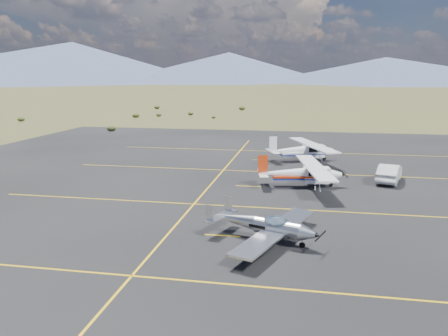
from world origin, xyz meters
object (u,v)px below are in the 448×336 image
(sedan, at_px, (389,173))
(aircraft_low_wing, at_px, (266,225))
(aircraft_cessna, at_px, (302,173))
(aircraft_plain, at_px, (303,150))

(sedan, bearing_deg, aircraft_low_wing, 76.37)
(sedan, bearing_deg, aircraft_cessna, 39.58)
(aircraft_low_wing, height_order, aircraft_cessna, aircraft_cessna)
(aircraft_plain, relative_size, sedan, 2.23)
(aircraft_low_wing, relative_size, aircraft_plain, 0.80)
(aircraft_cessna, relative_size, sedan, 2.21)
(aircraft_cessna, height_order, sedan, aircraft_cessna)
(aircraft_low_wing, xyz_separation_m, sedan, (8.80, 14.85, -0.10))
(aircraft_plain, xyz_separation_m, sedan, (7.03, -7.75, -0.41))
(aircraft_low_wing, distance_m, aircraft_plain, 22.67)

